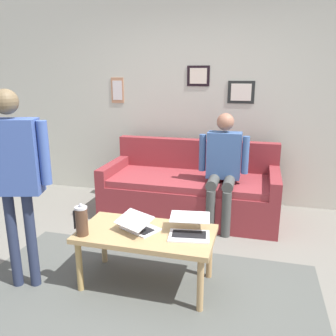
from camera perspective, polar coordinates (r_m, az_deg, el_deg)
The scene contains 10 objects.
ground_plane at distance 3.07m, azimuth -4.06°, elevation -18.28°, with size 7.68×7.68×0.00m, color slate.
area_rug at distance 2.97m, azimuth -4.14°, elevation -19.38°, with size 2.79×1.48×0.01m, color #4F524D.
back_wall at distance 4.70m, azimuth 4.49°, elevation 11.04°, with size 7.04×0.11×2.70m.
couch at distance 4.27m, azimuth 3.74°, elevation -3.76°, with size 2.07×0.92×0.88m.
coffee_table at distance 2.85m, azimuth -3.64°, elevation -11.44°, with size 1.09×0.57×0.47m.
laptop_left at distance 2.84m, azimuth -4.92°, elevation -9.43°, with size 0.38×0.37×0.14m.
laptop_center at distance 2.76m, azimuth 3.54°, elevation -10.02°, with size 0.36×0.37×0.13m.
french_press at distance 2.80m, azimuth -14.05°, elevation -8.43°, with size 0.12×0.10×0.26m.
person_standing at distance 2.86m, azimuth -24.15°, elevation 0.29°, with size 0.56×0.28×1.59m.
person_seated at distance 3.88m, azimuth 9.03°, elevation 0.66°, with size 0.55×0.51×1.28m.
Camera 1 is at (-0.86, 2.41, 1.69)m, focal length 36.98 mm.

